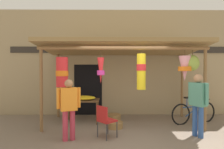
{
  "coord_description": "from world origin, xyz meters",
  "views": [
    {
      "loc": [
        -0.39,
        -4.9,
        1.73
      ],
      "look_at": [
        -0.33,
        1.14,
        1.63
      ],
      "focal_mm": 29.27,
      "sensor_mm": 36.0,
      "label": 1
    }
  ],
  "objects_px": {
    "display_table": "(82,102)",
    "vendor_in_orange": "(198,100)",
    "customer_foreground": "(69,105)",
    "parked_bicycle": "(194,113)",
    "folding_chair": "(105,119)",
    "wicker_basket_spare": "(115,125)",
    "flower_heap_on_table": "(84,98)",
    "wicker_basket_by_table": "(113,118)"
  },
  "relations": [
    {
      "from": "wicker_basket_spare",
      "to": "customer_foreground",
      "type": "xyz_separation_m",
      "value": [
        -1.18,
        -1.0,
        0.8
      ]
    },
    {
      "from": "display_table",
      "to": "wicker_basket_spare",
      "type": "distance_m",
      "value": 1.42
    },
    {
      "from": "display_table",
      "to": "vendor_in_orange",
      "type": "bearing_deg",
      "value": -24.0
    },
    {
      "from": "folding_chair",
      "to": "flower_heap_on_table",
      "type": "bearing_deg",
      "value": 117.29
    },
    {
      "from": "flower_heap_on_table",
      "to": "folding_chair",
      "type": "relative_size",
      "value": 1.0
    },
    {
      "from": "vendor_in_orange",
      "to": "customer_foreground",
      "type": "height_order",
      "value": "vendor_in_orange"
    },
    {
      "from": "vendor_in_orange",
      "to": "customer_foreground",
      "type": "relative_size",
      "value": 1.08
    },
    {
      "from": "display_table",
      "to": "customer_foreground",
      "type": "relative_size",
      "value": 0.75
    },
    {
      "from": "wicker_basket_by_table",
      "to": "flower_heap_on_table",
      "type": "bearing_deg",
      "value": -172.99
    },
    {
      "from": "customer_foreground",
      "to": "flower_heap_on_table",
      "type": "bearing_deg",
      "value": 85.46
    },
    {
      "from": "customer_foreground",
      "to": "vendor_in_orange",
      "type": "bearing_deg",
      "value": 3.73
    },
    {
      "from": "wicker_basket_spare",
      "to": "vendor_in_orange",
      "type": "bearing_deg",
      "value": -19.77
    },
    {
      "from": "flower_heap_on_table",
      "to": "parked_bicycle",
      "type": "bearing_deg",
      "value": -2.64
    },
    {
      "from": "flower_heap_on_table",
      "to": "parked_bicycle",
      "type": "relative_size",
      "value": 0.5
    },
    {
      "from": "display_table",
      "to": "vendor_in_orange",
      "type": "height_order",
      "value": "vendor_in_orange"
    },
    {
      "from": "display_table",
      "to": "parked_bicycle",
      "type": "relative_size",
      "value": 0.68
    },
    {
      "from": "folding_chair",
      "to": "parked_bicycle",
      "type": "height_order",
      "value": "parked_bicycle"
    },
    {
      "from": "display_table",
      "to": "parked_bicycle",
      "type": "distance_m",
      "value": 3.77
    },
    {
      "from": "vendor_in_orange",
      "to": "folding_chair",
      "type": "bearing_deg",
      "value": -178.47
    },
    {
      "from": "wicker_basket_spare",
      "to": "vendor_in_orange",
      "type": "relative_size",
      "value": 0.29
    },
    {
      "from": "vendor_in_orange",
      "to": "wicker_basket_by_table",
      "type": "bearing_deg",
      "value": 145.14
    },
    {
      "from": "customer_foreground",
      "to": "wicker_basket_by_table",
      "type": "bearing_deg",
      "value": 57.56
    },
    {
      "from": "display_table",
      "to": "wicker_basket_spare",
      "type": "bearing_deg",
      "value": -31.57
    },
    {
      "from": "vendor_in_orange",
      "to": "wicker_basket_spare",
      "type": "bearing_deg",
      "value": 160.23
    },
    {
      "from": "wicker_basket_by_table",
      "to": "wicker_basket_spare",
      "type": "bearing_deg",
      "value": -85.98
    },
    {
      "from": "customer_foreground",
      "to": "parked_bicycle",
      "type": "bearing_deg",
      "value": 21.1
    },
    {
      "from": "flower_heap_on_table",
      "to": "display_table",
      "type": "bearing_deg",
      "value": 151.48
    },
    {
      "from": "customer_foreground",
      "to": "wicker_basket_spare",
      "type": "bearing_deg",
      "value": 40.29
    },
    {
      "from": "display_table",
      "to": "vendor_in_orange",
      "type": "distance_m",
      "value": 3.6
    },
    {
      "from": "display_table",
      "to": "parked_bicycle",
      "type": "height_order",
      "value": "parked_bicycle"
    },
    {
      "from": "folding_chair",
      "to": "vendor_in_orange",
      "type": "relative_size",
      "value": 0.51
    },
    {
      "from": "vendor_in_orange",
      "to": "customer_foreground",
      "type": "bearing_deg",
      "value": -176.27
    },
    {
      "from": "display_table",
      "to": "wicker_basket_by_table",
      "type": "relative_size",
      "value": 2.09
    },
    {
      "from": "flower_heap_on_table",
      "to": "vendor_in_orange",
      "type": "bearing_deg",
      "value": -23.92
    },
    {
      "from": "flower_heap_on_table",
      "to": "customer_foreground",
      "type": "relative_size",
      "value": 0.55
    },
    {
      "from": "flower_heap_on_table",
      "to": "customer_foreground",
      "type": "height_order",
      "value": "customer_foreground"
    },
    {
      "from": "parked_bicycle",
      "to": "flower_heap_on_table",
      "type": "bearing_deg",
      "value": 177.36
    },
    {
      "from": "flower_heap_on_table",
      "to": "folding_chair",
      "type": "bearing_deg",
      "value": -62.71
    },
    {
      "from": "parked_bicycle",
      "to": "customer_foreground",
      "type": "bearing_deg",
      "value": -158.9
    },
    {
      "from": "folding_chair",
      "to": "display_table",
      "type": "bearing_deg",
      "value": 118.44
    },
    {
      "from": "wicker_basket_by_table",
      "to": "parked_bicycle",
      "type": "height_order",
      "value": "parked_bicycle"
    },
    {
      "from": "flower_heap_on_table",
      "to": "wicker_basket_spare",
      "type": "bearing_deg",
      "value": -31.72
    }
  ]
}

